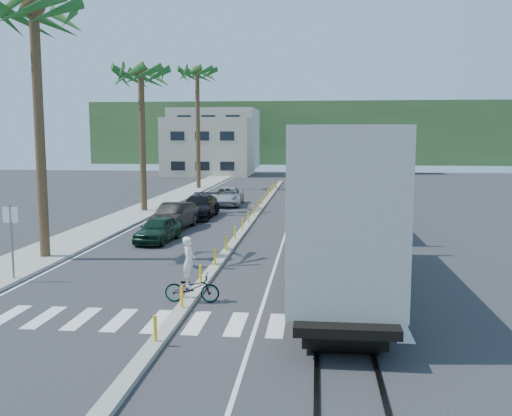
{
  "coord_description": "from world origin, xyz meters",
  "views": [
    {
      "loc": [
        4.21,
        -18.25,
        5.6
      ],
      "look_at": [
        1.24,
        9.72,
        2.0
      ],
      "focal_mm": 40.0,
      "sensor_mm": 36.0,
      "label": 1
    }
  ],
  "objects_px": {
    "car_second": "(175,216)",
    "car_lead": "(158,229)",
    "cyclist": "(191,281)",
    "street_sign": "(11,231)"
  },
  "relations": [
    {
      "from": "car_second",
      "to": "car_lead",
      "type": "bearing_deg",
      "value": -82.42
    },
    {
      "from": "street_sign",
      "to": "car_lead",
      "type": "xyz_separation_m",
      "value": [
        3.25,
        8.67,
        -1.3
      ]
    },
    {
      "from": "car_lead",
      "to": "car_second",
      "type": "height_order",
      "value": "car_second"
    },
    {
      "from": "street_sign",
      "to": "car_lead",
      "type": "distance_m",
      "value": 9.35
    },
    {
      "from": "car_lead",
      "to": "car_second",
      "type": "relative_size",
      "value": 0.84
    },
    {
      "from": "cyclist",
      "to": "car_second",
      "type": "bearing_deg",
      "value": 13.82
    },
    {
      "from": "street_sign",
      "to": "cyclist",
      "type": "xyz_separation_m",
      "value": [
        7.37,
        -1.86,
        -1.25
      ]
    },
    {
      "from": "car_second",
      "to": "cyclist",
      "type": "relative_size",
      "value": 2.19
    },
    {
      "from": "car_second",
      "to": "cyclist",
      "type": "height_order",
      "value": "cyclist"
    },
    {
      "from": "car_lead",
      "to": "street_sign",
      "type": "bearing_deg",
      "value": -105.27
    }
  ]
}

